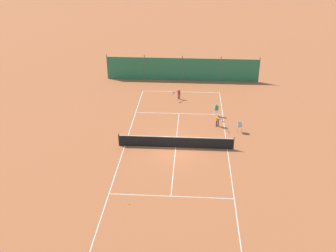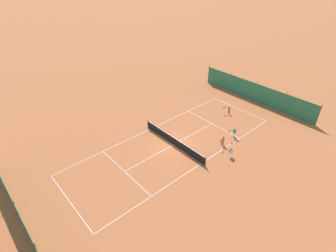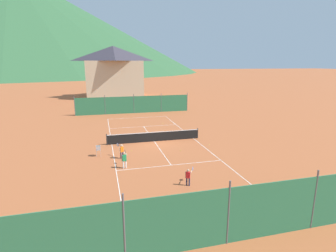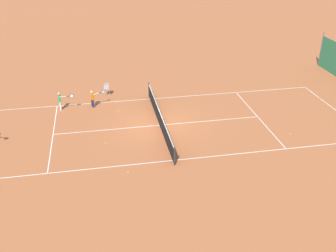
{
  "view_description": "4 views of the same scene",
  "coord_description": "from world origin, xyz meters",
  "views": [
    {
      "loc": [
        -1.16,
        27.14,
        15.65
      ],
      "look_at": [
        0.69,
        -1.21,
        1.28
      ],
      "focal_mm": 42.0,
      "sensor_mm": 36.0,
      "label": 1
    },
    {
      "loc": [
        -16.62,
        15.64,
        17.38
      ],
      "look_at": [
        1.5,
        -0.5,
        1.48
      ],
      "focal_mm": 28.0,
      "sensor_mm": 36.0,
      "label": 2
    },
    {
      "loc": [
        -4.87,
        -24.3,
        7.52
      ],
      "look_at": [
        1.51,
        0.4,
        1.38
      ],
      "focal_mm": 28.0,
      "sensor_mm": 36.0,
      "label": 3
    },
    {
      "loc": [
        21.22,
        -3.5,
        11.2
      ],
      "look_at": [
        1.78,
        0.18,
        0.84
      ],
      "focal_mm": 42.0,
      "sensor_mm": 36.0,
      "label": 4
    }
  ],
  "objects": [
    {
      "name": "ground_plane",
      "position": [
        0.0,
        0.0,
        0.0
      ],
      "size": [
        600.0,
        600.0,
        0.0
      ],
      "primitive_type": "plane",
      "color": "#B25B33"
    },
    {
      "name": "court_line_markings",
      "position": [
        0.0,
        0.0,
        0.0
      ],
      "size": [
        8.25,
        23.85,
        0.01
      ],
      "color": "white",
      "rests_on": "ground"
    },
    {
      "name": "tennis_net",
      "position": [
        0.0,
        0.0,
        0.5
      ],
      "size": [
        9.18,
        0.08,
        1.06
      ],
      "color": "#2D2D2D",
      "rests_on": "ground"
    },
    {
      "name": "windscreen_fence_near",
      "position": [
        -0.0,
        -15.5,
        1.31
      ],
      "size": [
        17.28,
        0.08,
        2.9
      ],
      "color": "#2D754C",
      "rests_on": "ground"
    },
    {
      "name": "player_far_service",
      "position": [
        -3.5,
        -3.95,
        0.69
      ],
      "size": [
        0.52,
        1.01,
        1.19
      ],
      "color": "#23284C",
      "rests_on": "ground"
    },
    {
      "name": "player_near_baseline",
      "position": [
        0.18,
        -9.88,
        0.64
      ],
      "size": [
        0.74,
        0.8,
        1.1
      ],
      "color": "#23284C",
      "rests_on": "ground"
    },
    {
      "name": "player_near_service",
      "position": [
        -3.45,
        -6.06,
        0.72
      ],
      "size": [
        0.42,
        1.04,
        1.24
      ],
      "color": "white",
      "rests_on": "ground"
    },
    {
      "name": "tennis_ball_alley_right",
      "position": [
        2.59,
        7.4,
        0.03
      ],
      "size": [
        0.07,
        0.07,
        0.07
      ],
      "primitive_type": "sphere",
      "color": "#CCE033",
      "rests_on": "ground"
    },
    {
      "name": "tennis_ball_by_net_right",
      "position": [
        4.8,
        -2.43,
        0.03
      ],
      "size": [
        0.07,
        0.07,
        0.07
      ],
      "primitive_type": "sphere",
      "color": "#CCE033",
      "rests_on": "ground"
    },
    {
      "name": "tennis_ball_mid_court",
      "position": [
        1.67,
        -3.4,
        0.03
      ],
      "size": [
        0.07,
        0.07,
        0.07
      ],
      "primitive_type": "sphere",
      "color": "#CCE033",
      "rests_on": "ground"
    },
    {
      "name": "tennis_ball_by_net_left",
      "position": [
        -2.51,
        -2.37,
        0.03
      ],
      "size": [
        0.07,
        0.07,
        0.07
      ],
      "primitive_type": "sphere",
      "color": "#CCE033",
      "rests_on": "ground"
    },
    {
      "name": "ball_hopper",
      "position": [
        -5.29,
        -2.98,
        0.66
      ],
      "size": [
        0.36,
        0.36,
        0.89
      ],
      "color": "#B7B7BC",
      "rests_on": "ground"
    }
  ]
}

